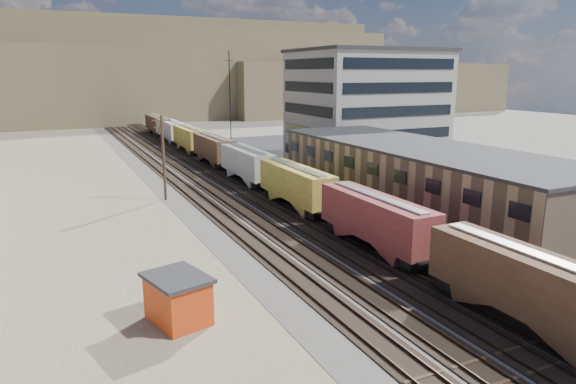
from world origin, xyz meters
name	(u,v)px	position (x,y,z in m)	size (l,w,h in m)	color
ground	(498,356)	(0.00, 0.00, 0.00)	(300.00, 300.00, 0.00)	#6B6356
ballast_bed	(215,181)	(0.00, 50.00, 0.03)	(18.00, 200.00, 0.06)	#4C4742
dirt_yard	(61,215)	(-20.00, 40.00, 0.01)	(24.00, 180.00, 0.03)	#796853
asphalt_lot	(410,187)	(22.00, 35.00, 0.02)	(26.00, 120.00, 0.04)	#232326
rail_tracks	(211,181)	(-0.55, 50.00, 0.11)	(11.40, 200.00, 0.24)	black
freight_train	(229,154)	(3.80, 54.89, 2.79)	(3.00, 119.74, 4.46)	black
warehouse	(419,179)	(14.98, 25.00, 3.65)	(12.40, 40.40, 7.25)	tan
office_tower	(366,106)	(27.95, 54.95, 9.26)	(22.60, 18.60, 18.45)	#9E998E
utility_pole_north	(163,156)	(-8.50, 42.00, 5.30)	(2.20, 0.32, 10.00)	#382619
radio_mast	(230,109)	(6.00, 60.00, 9.12)	(1.20, 0.16, 18.00)	black
hills_north	(108,74)	(0.17, 167.92, 14.10)	(265.00, 80.00, 32.00)	brown
maintenance_shed	(178,298)	(-14.41, 11.13, 1.51)	(4.05, 4.70, 2.96)	red
parked_car_blue	(332,163)	(19.75, 51.66, 0.78)	(2.58, 5.59, 1.55)	navy
parked_car_far	(368,152)	(31.57, 59.08, 0.76)	(1.79, 4.46, 1.52)	white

